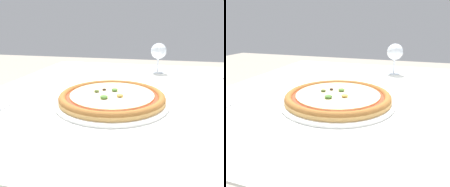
% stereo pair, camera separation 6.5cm
% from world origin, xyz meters
% --- Properties ---
extents(dining_table, '(1.10, 1.02, 0.71)m').
position_xyz_m(dining_table, '(0.00, 0.00, 0.62)').
color(dining_table, brown).
rests_on(dining_table, ground_plane).
extents(pizza_plate, '(0.34, 0.34, 0.04)m').
position_xyz_m(pizza_plate, '(-0.10, -0.14, 0.72)').
color(pizza_plate, white).
rests_on(pizza_plate, dining_table).
extents(wine_glass_far_right, '(0.07, 0.07, 0.14)m').
position_xyz_m(wine_glass_far_right, '(0.02, 0.32, 0.80)').
color(wine_glass_far_right, silver).
rests_on(wine_glass_far_right, dining_table).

